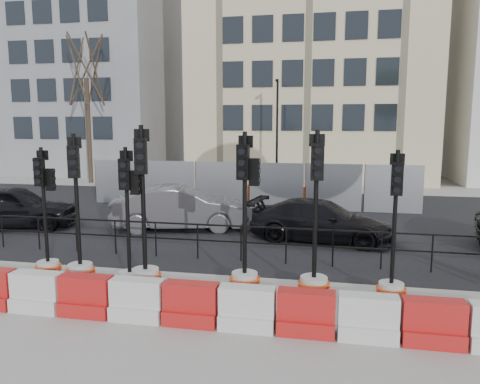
% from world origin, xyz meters
% --- Properties ---
extents(ground, '(120.00, 120.00, 0.00)m').
position_xyz_m(ground, '(0.00, 0.00, 0.00)').
color(ground, '#51514C').
rests_on(ground, ground).
extents(sidewalk_near, '(40.00, 6.00, 0.02)m').
position_xyz_m(sidewalk_near, '(0.00, -3.00, 0.01)').
color(sidewalk_near, gray).
rests_on(sidewalk_near, ground).
extents(road, '(40.00, 14.00, 0.03)m').
position_xyz_m(road, '(0.00, 7.00, 0.01)').
color(road, black).
rests_on(road, ground).
extents(sidewalk_far, '(40.00, 4.00, 0.02)m').
position_xyz_m(sidewalk_far, '(0.00, 16.00, 0.01)').
color(sidewalk_far, gray).
rests_on(sidewalk_far, ground).
extents(building_grey, '(11.00, 9.06, 14.00)m').
position_xyz_m(building_grey, '(-14.00, 21.99, 7.00)').
color(building_grey, gray).
rests_on(building_grey, ground).
extents(building_cream, '(15.00, 10.06, 18.00)m').
position_xyz_m(building_cream, '(2.00, 21.99, 9.00)').
color(building_cream, beige).
rests_on(building_cream, ground).
extents(kerb_railing, '(18.00, 0.04, 1.00)m').
position_xyz_m(kerb_railing, '(0.00, 1.20, 0.69)').
color(kerb_railing, black).
rests_on(kerb_railing, ground).
extents(heras_fencing, '(14.33, 1.72, 2.00)m').
position_xyz_m(heras_fencing, '(-0.49, 9.71, 0.71)').
color(heras_fencing, '#94969C').
rests_on(heras_fencing, ground).
extents(lamp_post_far, '(0.12, 0.56, 6.00)m').
position_xyz_m(lamp_post_far, '(0.50, 14.98, 3.22)').
color(lamp_post_far, black).
rests_on(lamp_post_far, ground).
extents(tree_bare_far, '(2.00, 2.00, 9.00)m').
position_xyz_m(tree_bare_far, '(-11.00, 15.50, 6.65)').
color(tree_bare_far, '#473828').
rests_on(tree_bare_far, ground).
extents(barrier_row, '(15.70, 0.50, 0.80)m').
position_xyz_m(barrier_row, '(-0.00, -2.80, 0.37)').
color(barrier_row, red).
rests_on(barrier_row, ground).
extents(traffic_signal_b, '(0.62, 0.62, 3.13)m').
position_xyz_m(traffic_signal_b, '(-3.15, -0.86, 0.75)').
color(traffic_signal_b, beige).
rests_on(traffic_signal_b, ground).
extents(traffic_signal_c, '(0.68, 0.68, 3.46)m').
position_xyz_m(traffic_signal_c, '(-2.21, -1.03, 0.71)').
color(traffic_signal_c, beige).
rests_on(traffic_signal_c, ground).
extents(traffic_signal_d, '(0.63, 0.63, 3.18)m').
position_xyz_m(traffic_signal_d, '(-0.86, -1.24, 0.76)').
color(traffic_signal_d, beige).
rests_on(traffic_signal_d, ground).
extents(traffic_signal_e, '(0.72, 0.72, 3.65)m').
position_xyz_m(traffic_signal_e, '(-0.54, -1.14, 0.75)').
color(traffic_signal_e, beige).
rests_on(traffic_signal_e, ground).
extents(traffic_signal_f, '(0.69, 0.69, 3.51)m').
position_xyz_m(traffic_signal_f, '(1.70, -0.92, 0.84)').
color(traffic_signal_f, beige).
rests_on(traffic_signal_f, ground).
extents(traffic_signal_g, '(0.70, 0.70, 3.56)m').
position_xyz_m(traffic_signal_g, '(3.21, -0.93, 0.73)').
color(traffic_signal_g, beige).
rests_on(traffic_signal_g, ground).
extents(traffic_signal_h, '(0.62, 0.62, 3.16)m').
position_xyz_m(traffic_signal_h, '(4.81, -0.85, 0.65)').
color(traffic_signal_h, beige).
rests_on(traffic_signal_h, ground).
extents(car_a, '(4.19, 5.46, 1.53)m').
position_xyz_m(car_a, '(-7.48, 3.60, 0.77)').
color(car_a, black).
rests_on(car_a, ground).
extents(car_b, '(3.78, 5.39, 1.53)m').
position_xyz_m(car_b, '(-1.59, 4.55, 0.76)').
color(car_b, '#525257').
rests_on(car_b, ground).
extents(car_c, '(3.19, 5.02, 1.29)m').
position_xyz_m(car_c, '(3.23, 3.88, 0.65)').
color(car_c, black).
rests_on(car_c, ground).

